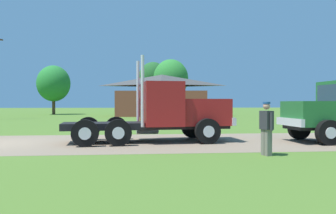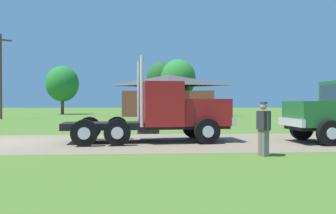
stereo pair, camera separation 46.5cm
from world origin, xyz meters
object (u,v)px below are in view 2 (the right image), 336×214
at_px(shed_building, 169,96).
at_px(truck_foreground_white, 168,113).
at_px(utility_pole_near, 1,74).
at_px(visitor_walking_mid, 263,127).

bearing_deg(shed_building, truck_foreground_white, -94.03).
bearing_deg(utility_pole_near, truck_foreground_white, -52.84).
xyz_separation_m(truck_foreground_white, shed_building, (1.94, 27.49, 1.32)).
relative_size(truck_foreground_white, utility_pole_near, 0.83).
bearing_deg(shed_building, utility_pole_near, -160.12).
xyz_separation_m(truck_foreground_white, visitor_walking_mid, (2.77, -4.20, -0.30)).
distance_m(truck_foreground_white, visitor_walking_mid, 5.04).
xyz_separation_m(truck_foreground_white, utility_pole_near, (-15.94, 21.03, 3.43)).
distance_m(shed_building, utility_pole_near, 19.12).
bearing_deg(truck_foreground_white, visitor_walking_mid, -56.56).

